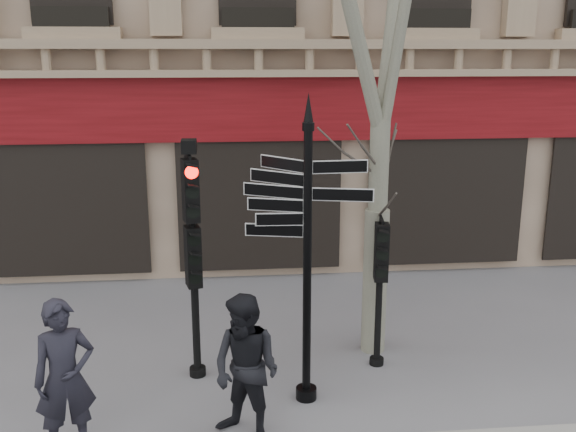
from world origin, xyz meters
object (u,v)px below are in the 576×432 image
object	(u,v)px
traffic_signal_main	(192,232)
pedestrian_a	(65,378)
pedestrian_b	(246,369)
fingerpost	(308,201)
traffic_signal_secondary	(380,267)

from	to	relation	value
traffic_signal_main	pedestrian_a	bearing A→B (deg)	-143.20
pedestrian_a	pedestrian_b	size ratio (longest dim) A/B	1.03
fingerpost	traffic_signal_main	world-z (taller)	fingerpost
fingerpost	pedestrian_a	bearing A→B (deg)	-140.43
fingerpost	pedestrian_b	bearing A→B (deg)	-112.33
pedestrian_b	pedestrian_a	bearing A→B (deg)	-141.19
fingerpost	traffic_signal_main	size ratio (longest dim) A/B	1.19
traffic_signal_main	traffic_signal_secondary	bearing A→B (deg)	-11.89
traffic_signal_main	traffic_signal_secondary	distance (m)	2.83
fingerpost	pedestrian_a	distance (m)	3.65
traffic_signal_main	pedestrian_b	world-z (taller)	traffic_signal_main
traffic_signal_main	traffic_signal_secondary	xyz separation A→B (m)	(2.76, 0.08, -0.66)
fingerpost	traffic_signal_secondary	size ratio (longest dim) A/B	1.86
traffic_signal_secondary	pedestrian_a	world-z (taller)	traffic_signal_secondary
fingerpost	pedestrian_a	size ratio (longest dim) A/B	2.16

